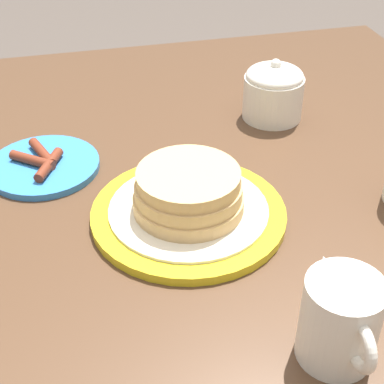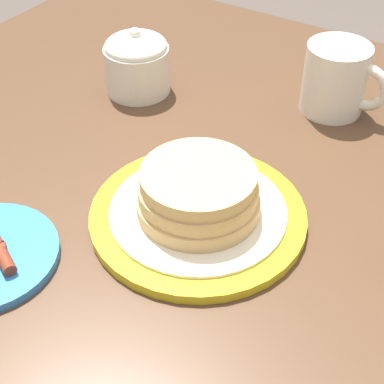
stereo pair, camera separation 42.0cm
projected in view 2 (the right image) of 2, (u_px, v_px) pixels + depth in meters
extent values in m
cube|color=#4C3321|center=(208.00, 218.00, 0.70)|extent=(1.15, 1.04, 0.03)
cube|color=#4C3321|center=(124.00, 145.00, 1.45)|extent=(0.07, 0.07, 0.73)
cylinder|color=gold|center=(198.00, 216.00, 0.67)|extent=(0.25, 0.25, 0.01)
cylinder|color=beige|center=(198.00, 210.00, 0.66)|extent=(0.20, 0.20, 0.00)
cylinder|color=tan|center=(198.00, 203.00, 0.66)|extent=(0.14, 0.14, 0.02)
cylinder|color=tan|center=(198.00, 191.00, 0.64)|extent=(0.13, 0.13, 0.02)
cylinder|color=tan|center=(198.00, 178.00, 0.63)|extent=(0.13, 0.13, 0.02)
cylinder|color=maroon|center=(0.00, 250.00, 0.61)|extent=(0.07, 0.04, 0.01)
cylinder|color=silver|center=(335.00, 79.00, 0.82)|extent=(0.09, 0.09, 0.10)
torus|color=silver|center=(365.00, 88.00, 0.80)|extent=(0.07, 0.01, 0.07)
cylinder|color=#472819|center=(340.00, 52.00, 0.79)|extent=(0.08, 0.08, 0.00)
cylinder|color=silver|center=(137.00, 70.00, 0.87)|extent=(0.10, 0.10, 0.07)
ellipsoid|color=silver|center=(136.00, 46.00, 0.84)|extent=(0.09, 0.09, 0.03)
sphere|color=silver|center=(135.00, 33.00, 0.83)|extent=(0.02, 0.02, 0.02)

